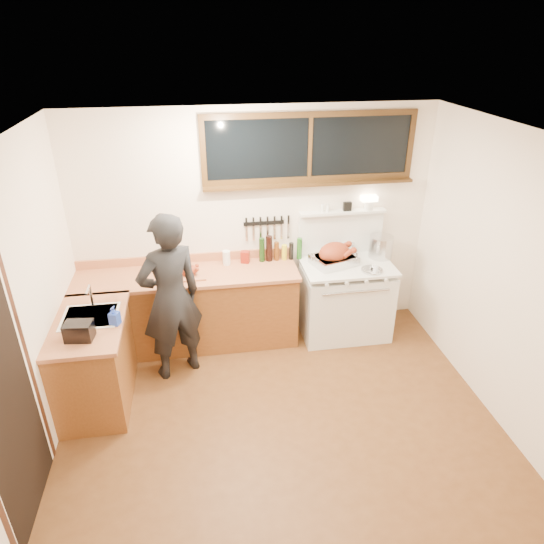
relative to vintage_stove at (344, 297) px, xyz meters
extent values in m
cube|color=#573116|center=(-1.00, -1.41, -0.48)|extent=(4.00, 3.50, 0.02)
cube|color=white|center=(-1.00, 0.36, 0.83)|extent=(4.00, 0.05, 2.60)
cube|color=white|center=(-1.00, -3.19, 0.83)|extent=(4.00, 0.05, 2.60)
cube|color=white|center=(-3.03, -1.41, 0.83)|extent=(0.05, 3.50, 2.60)
cube|color=white|center=(1.02, -1.41, 0.83)|extent=(0.05, 3.50, 2.60)
cube|color=white|center=(-1.00, -1.41, 2.16)|extent=(4.00, 3.50, 0.05)
cube|color=brown|center=(-1.80, 0.04, -0.04)|extent=(2.40, 0.60, 0.86)
cube|color=#BC714A|center=(-1.80, 0.03, 0.41)|extent=(2.44, 0.64, 0.04)
cube|color=#BC714A|center=(-1.80, 0.32, 0.48)|extent=(2.40, 0.03, 0.10)
sphere|color=#B78C38|center=(-2.80, -0.24, 0.23)|extent=(0.03, 0.03, 0.03)
sphere|color=#B78C38|center=(-2.30, -0.24, 0.23)|extent=(0.03, 0.03, 0.03)
sphere|color=#B78C38|center=(-1.80, -0.24, 0.23)|extent=(0.03, 0.03, 0.03)
sphere|color=#B78C38|center=(-1.30, -0.24, 0.23)|extent=(0.03, 0.03, 0.03)
sphere|color=#B78C38|center=(-0.85, -0.24, 0.23)|extent=(0.03, 0.03, 0.03)
cube|color=brown|center=(-2.70, -0.79, -0.04)|extent=(0.60, 1.05, 0.86)
cube|color=#BC714A|center=(-2.69, -0.79, 0.41)|extent=(0.64, 1.09, 0.04)
cube|color=white|center=(-2.68, -0.71, 0.37)|extent=(0.45, 0.40, 0.14)
cube|color=white|center=(-2.68, -0.71, 0.44)|extent=(0.50, 0.45, 0.01)
cylinder|color=silver|center=(-2.68, -0.53, 0.55)|extent=(0.02, 0.02, 0.24)
cylinder|color=silver|center=(-2.68, -0.61, 0.66)|extent=(0.02, 0.18, 0.02)
cube|color=white|center=(0.00, -0.01, -0.06)|extent=(1.00, 0.70, 0.82)
cube|color=white|center=(0.00, -0.01, 0.42)|extent=(1.02, 0.72, 0.03)
cube|color=white|center=(0.00, -0.35, 0.05)|extent=(0.88, 0.02, 0.46)
cylinder|color=silver|center=(0.00, -0.38, 0.27)|extent=(0.75, 0.02, 0.02)
cylinder|color=white|center=(-0.33, -0.37, 0.38)|extent=(0.04, 0.03, 0.04)
cylinder|color=white|center=(-0.11, -0.37, 0.38)|extent=(0.04, 0.03, 0.04)
cylinder|color=white|center=(0.11, -0.37, 0.38)|extent=(0.04, 0.03, 0.04)
cylinder|color=white|center=(0.33, -0.37, 0.38)|extent=(0.04, 0.03, 0.04)
cube|color=white|center=(0.00, 0.31, 0.68)|extent=(1.00, 0.05, 0.50)
cube|color=white|center=(0.00, 0.28, 0.95)|extent=(1.00, 0.12, 0.03)
cylinder|color=white|center=(0.30, 0.28, 1.01)|extent=(0.10, 0.10, 0.10)
cube|color=#FFE5B2|center=(0.30, 0.28, 1.09)|extent=(0.18, 0.09, 0.06)
cube|color=black|center=(0.05, 0.28, 1.01)|extent=(0.09, 0.05, 0.10)
cylinder|color=white|center=(-0.18, 0.28, 1.01)|extent=(0.04, 0.04, 0.09)
cylinder|color=white|center=(-0.24, 0.28, 1.01)|extent=(0.04, 0.04, 0.09)
cube|color=black|center=(-0.40, 0.32, 1.68)|extent=(2.20, 0.01, 0.62)
cube|color=black|center=(-0.40, 0.32, 2.02)|extent=(2.32, 0.04, 0.06)
cube|color=black|center=(-0.40, 0.32, 1.34)|extent=(2.32, 0.04, 0.06)
cube|color=black|center=(-1.53, 0.32, 1.68)|extent=(0.06, 0.04, 0.62)
cube|color=black|center=(0.73, 0.32, 1.68)|extent=(0.06, 0.04, 0.62)
cube|color=black|center=(-0.40, 0.32, 1.68)|extent=(0.04, 0.04, 0.62)
cube|color=black|center=(-0.40, 0.27, 1.30)|extent=(2.32, 0.13, 0.03)
cube|color=black|center=(-2.99, -1.96, 0.58)|extent=(0.01, 0.86, 2.10)
cube|color=black|center=(-2.99, -1.48, 0.58)|extent=(0.01, 0.07, 2.10)
cube|color=black|center=(-0.90, 0.33, 0.85)|extent=(0.46, 0.02, 0.04)
cube|color=silver|center=(-1.10, 0.31, 0.74)|extent=(0.02, 0.00, 0.18)
cube|color=black|center=(-1.10, 0.31, 0.88)|extent=(0.02, 0.02, 0.10)
cube|color=silver|center=(-1.02, 0.31, 0.74)|extent=(0.02, 0.00, 0.18)
cube|color=black|center=(-1.02, 0.31, 0.88)|extent=(0.02, 0.02, 0.10)
cube|color=silver|center=(-0.94, 0.31, 0.74)|extent=(0.02, 0.00, 0.18)
cube|color=black|center=(-0.94, 0.31, 0.88)|extent=(0.02, 0.02, 0.10)
cube|color=silver|center=(-0.86, 0.31, 0.74)|extent=(0.03, 0.00, 0.18)
cube|color=black|center=(-0.86, 0.31, 0.88)|extent=(0.02, 0.02, 0.10)
cube|color=silver|center=(-0.78, 0.31, 0.74)|extent=(0.03, 0.00, 0.18)
cube|color=black|center=(-0.78, 0.31, 0.88)|extent=(0.02, 0.02, 0.10)
cube|color=silver|center=(-0.70, 0.31, 0.74)|extent=(0.03, 0.00, 0.18)
cube|color=black|center=(-0.70, 0.31, 0.88)|extent=(0.02, 0.02, 0.10)
cube|color=silver|center=(-0.62, 0.31, 0.74)|extent=(0.03, 0.00, 0.18)
cube|color=black|center=(-0.62, 0.31, 0.88)|extent=(0.02, 0.02, 0.10)
imported|color=black|center=(-1.95, -0.47, 0.42)|extent=(0.77, 0.66, 1.78)
imported|color=blue|center=(-2.43, -0.88, 0.52)|extent=(0.11, 0.11, 0.18)
cube|color=black|center=(-2.70, -1.07, 0.51)|extent=(0.25, 0.18, 0.16)
cube|color=#BC714A|center=(-1.77, -0.04, 0.44)|extent=(0.35, 0.27, 0.02)
ellipsoid|color=maroon|center=(-1.77, -0.04, 0.51)|extent=(0.19, 0.14, 0.11)
sphere|color=maroon|center=(-1.68, 0.01, 0.53)|extent=(0.04, 0.04, 0.04)
sphere|color=maroon|center=(-1.68, -0.08, 0.53)|extent=(0.04, 0.04, 0.04)
cube|color=silver|center=(-0.15, 0.01, 0.48)|extent=(0.55, 0.48, 0.10)
cube|color=#3F3F42|center=(-0.15, 0.01, 0.52)|extent=(0.49, 0.41, 0.03)
torus|color=silver|center=(-0.40, 0.01, 0.53)|extent=(0.04, 0.10, 0.10)
torus|color=silver|center=(0.09, 0.01, 0.53)|extent=(0.04, 0.10, 0.10)
ellipsoid|color=maroon|center=(-0.15, 0.01, 0.57)|extent=(0.43, 0.37, 0.23)
cylinder|color=maroon|center=(-0.03, -0.08, 0.59)|extent=(0.14, 0.09, 0.10)
sphere|color=maroon|center=(0.04, -0.08, 0.63)|extent=(0.07, 0.07, 0.07)
cylinder|color=maroon|center=(-0.03, 0.10, 0.59)|extent=(0.14, 0.09, 0.10)
sphere|color=maroon|center=(0.04, 0.10, 0.63)|extent=(0.07, 0.07, 0.07)
cylinder|color=silver|center=(0.43, 0.11, 0.56)|extent=(0.34, 0.34, 0.26)
cylinder|color=silver|center=(0.08, 0.27, 0.50)|extent=(0.23, 0.23, 0.13)
cylinder|color=black|center=(0.03, 0.38, 0.55)|extent=(0.09, 0.17, 0.02)
cylinder|color=silver|center=(0.21, -0.23, 0.44)|extent=(0.31, 0.31, 0.02)
sphere|color=black|center=(0.21, -0.23, 0.46)|extent=(0.03, 0.03, 0.03)
cube|color=maroon|center=(-1.13, 0.21, 0.50)|extent=(0.11, 0.10, 0.14)
cylinder|color=white|center=(-1.35, 0.20, 0.51)|extent=(0.11, 0.11, 0.16)
cylinder|color=black|center=(-0.94, 0.22, 0.57)|extent=(0.06, 0.06, 0.28)
cylinder|color=black|center=(-0.86, 0.22, 0.58)|extent=(0.07, 0.07, 0.30)
cylinder|color=black|center=(-0.77, 0.22, 0.54)|extent=(0.06, 0.06, 0.22)
cylinder|color=black|center=(-0.68, 0.22, 0.52)|extent=(0.06, 0.06, 0.18)
cylinder|color=black|center=(-0.60, 0.22, 0.53)|extent=(0.05, 0.05, 0.20)
cylinder|color=black|center=(-0.51, 0.22, 0.56)|extent=(0.06, 0.06, 0.25)
camera|label=1|loc=(-1.63, -4.73, 2.83)|focal=32.00mm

